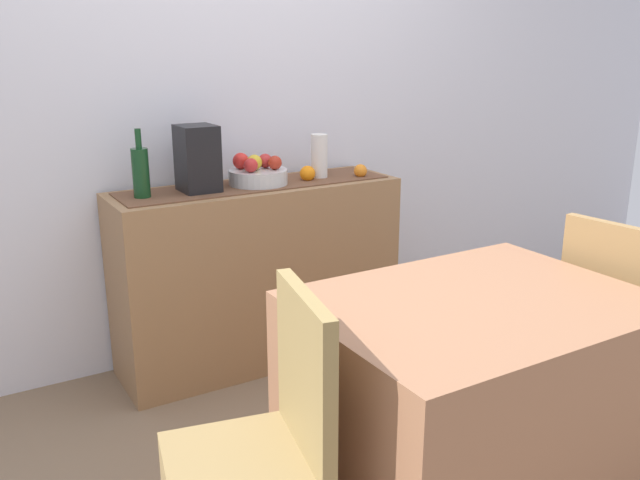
% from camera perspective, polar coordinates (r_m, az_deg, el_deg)
% --- Properties ---
extents(ground_plane, '(6.40, 6.40, 0.02)m').
position_cam_1_polar(ground_plane, '(2.73, 3.65, -17.49)').
color(ground_plane, '#7C644D').
rests_on(ground_plane, ground).
extents(room_wall_rear, '(6.40, 0.06, 2.70)m').
position_cam_1_polar(room_wall_rear, '(3.31, -7.81, 13.47)').
color(room_wall_rear, silver).
rests_on(room_wall_rear, ground).
extents(sideboard_console, '(1.37, 0.42, 0.88)m').
position_cam_1_polar(sideboard_console, '(3.25, -5.24, -2.91)').
color(sideboard_console, '#946C47').
rests_on(sideboard_console, ground).
extents(table_runner, '(1.29, 0.32, 0.01)m').
position_cam_1_polar(table_runner, '(3.13, -5.45, 4.73)').
color(table_runner, brown).
rests_on(table_runner, sideboard_console).
extents(fruit_bowl, '(0.27, 0.27, 0.07)m').
position_cam_1_polar(fruit_bowl, '(3.13, -5.32, 5.41)').
color(fruit_bowl, silver).
rests_on(fruit_bowl, table_runner).
extents(apple_upper, '(0.07, 0.07, 0.07)m').
position_cam_1_polar(apple_upper, '(3.05, -5.95, 6.38)').
color(apple_upper, red).
rests_on(apple_upper, fruit_bowl).
extents(apple_center, '(0.06, 0.06, 0.06)m').
position_cam_1_polar(apple_center, '(3.11, -3.89, 6.63)').
color(apple_center, '#A92A19').
rests_on(apple_center, fruit_bowl).
extents(apple_right, '(0.08, 0.08, 0.08)m').
position_cam_1_polar(apple_right, '(3.14, -6.80, 6.74)').
color(apple_right, red).
rests_on(apple_right, fruit_bowl).
extents(apple_left, '(0.07, 0.07, 0.07)m').
position_cam_1_polar(apple_left, '(3.16, -4.71, 6.78)').
color(apple_left, '#B62C2B').
rests_on(apple_left, fruit_bowl).
extents(apple_front, '(0.07, 0.07, 0.07)m').
position_cam_1_polar(apple_front, '(3.11, -5.56, 6.65)').
color(apple_front, gold).
rests_on(apple_front, fruit_bowl).
extents(wine_bottle, '(0.07, 0.07, 0.30)m').
position_cam_1_polar(wine_bottle, '(2.93, -15.11, 5.64)').
color(wine_bottle, '#153D1D').
rests_on(wine_bottle, sideboard_console).
extents(coffee_maker, '(0.16, 0.18, 0.30)m').
position_cam_1_polar(coffee_maker, '(3.00, -10.45, 6.84)').
color(coffee_maker, black).
rests_on(coffee_maker, sideboard_console).
extents(ceramic_vase, '(0.08, 0.08, 0.22)m').
position_cam_1_polar(ceramic_vase, '(3.27, -0.06, 7.17)').
color(ceramic_vase, silver).
rests_on(ceramic_vase, sideboard_console).
extents(orange_loose_near_bowl, '(0.08, 0.08, 0.08)m').
position_cam_1_polar(orange_loose_near_bowl, '(3.21, -1.07, 5.72)').
color(orange_loose_near_bowl, orange).
rests_on(orange_loose_near_bowl, sideboard_console).
extents(orange_loose_far, '(0.07, 0.07, 0.07)m').
position_cam_1_polar(orange_loose_far, '(3.31, 3.49, 5.93)').
color(orange_loose_far, orange).
rests_on(orange_loose_far, sideboard_console).
extents(dining_table, '(1.08, 0.81, 0.74)m').
position_cam_1_polar(dining_table, '(2.32, 12.73, -13.51)').
color(dining_table, '#9B694A').
rests_on(dining_table, ground).
extents(chair_by_corner, '(0.44, 0.44, 0.90)m').
position_cam_1_polar(chair_by_corner, '(2.93, 24.42, -10.34)').
color(chair_by_corner, olive).
rests_on(chair_by_corner, ground).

